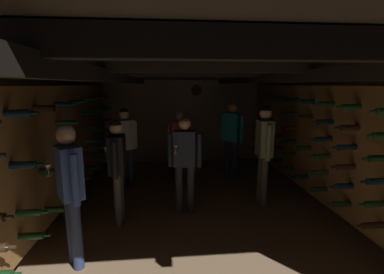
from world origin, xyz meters
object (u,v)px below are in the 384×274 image
(person_guest_far_left, at_px, (125,141))
(person_guest_far_right, at_px, (232,133))
(wine_crate_stack, at_px, (189,153))
(person_host_center, at_px, (185,156))
(person_guest_near_left, at_px, (70,183))
(person_guest_mid_right, at_px, (264,145))
(display_bottle, at_px, (186,129))
(person_guest_mid_left, at_px, (117,163))
(person_guest_rear_center, at_px, (180,140))

(person_guest_far_left, height_order, person_guest_far_right, person_guest_far_right)
(wine_crate_stack, distance_m, person_host_center, 2.28)
(wine_crate_stack, xyz_separation_m, person_guest_far_left, (-1.34, -1.05, 0.53))
(person_guest_far_right, distance_m, person_guest_near_left, 3.74)
(person_host_center, distance_m, person_guest_mid_right, 1.39)
(person_host_center, bearing_deg, person_guest_mid_right, 9.30)
(person_guest_mid_right, bearing_deg, person_guest_near_left, -152.33)
(person_host_center, relative_size, person_guest_near_left, 0.96)
(person_guest_mid_right, relative_size, person_guest_far_left, 1.06)
(display_bottle, relative_size, person_guest_far_right, 0.20)
(person_guest_mid_right, bearing_deg, person_guest_far_right, 99.83)
(display_bottle, xyz_separation_m, person_host_center, (-0.19, -2.16, -0.08))
(person_guest_far_right, relative_size, person_guest_mid_left, 1.09)
(wine_crate_stack, distance_m, display_bottle, 0.59)
(person_guest_mid_right, height_order, person_guest_mid_left, person_guest_mid_right)
(display_bottle, distance_m, person_host_center, 2.17)
(person_guest_mid_left, bearing_deg, person_guest_rear_center, 58.98)
(wine_crate_stack, height_order, person_host_center, person_host_center)
(wine_crate_stack, height_order, person_guest_far_right, person_guest_far_right)
(wine_crate_stack, xyz_separation_m, person_guest_near_left, (-1.62, -3.41, 0.55))
(wine_crate_stack, bearing_deg, person_guest_rear_center, -108.32)
(person_guest_far_right, height_order, person_guest_rear_center, person_guest_far_right)
(person_host_center, distance_m, person_guest_rear_center, 1.45)
(wine_crate_stack, distance_m, person_guest_far_left, 1.78)
(person_guest_rear_center, bearing_deg, person_guest_near_left, -117.21)
(display_bottle, distance_m, person_guest_mid_left, 2.68)
(wine_crate_stack, bearing_deg, person_guest_mid_left, -117.38)
(wine_crate_stack, relative_size, person_guest_far_left, 0.55)
(person_guest_mid_left, height_order, person_guest_rear_center, person_guest_mid_left)
(person_guest_far_right, xyz_separation_m, person_guest_mid_left, (-2.14, -1.82, -0.10))
(person_guest_far_left, xyz_separation_m, person_guest_rear_center, (1.09, 0.29, -0.06))
(wine_crate_stack, distance_m, person_guest_mid_left, 2.79)
(person_host_center, xyz_separation_m, person_guest_mid_left, (-1.01, -0.24, -0.01))
(person_host_center, bearing_deg, wine_crate_stack, 83.34)
(person_host_center, xyz_separation_m, person_guest_far_left, (-1.09, 1.16, 0.03))
(wine_crate_stack, height_order, display_bottle, display_bottle)
(person_guest_near_left, bearing_deg, person_guest_mid_right, 27.67)
(person_guest_far_left, distance_m, person_guest_rear_center, 1.13)
(person_guest_mid_left, bearing_deg, wine_crate_stack, 62.62)
(person_guest_rear_center, bearing_deg, person_guest_mid_right, -41.96)
(person_guest_mid_right, xyz_separation_m, person_guest_rear_center, (-1.36, 1.23, -0.13))
(wine_crate_stack, bearing_deg, person_guest_far_right, -35.42)
(person_guest_far_left, bearing_deg, person_guest_rear_center, 14.95)
(display_bottle, height_order, person_guest_far_left, person_guest_far_left)
(display_bottle, bearing_deg, person_guest_mid_left, -116.63)
(person_guest_mid_right, height_order, person_guest_near_left, person_guest_mid_right)
(wine_crate_stack, relative_size, person_guest_far_right, 0.53)
(person_host_center, distance_m, person_guest_far_left, 1.59)
(person_guest_mid_right, distance_m, person_guest_far_right, 1.38)
(display_bottle, relative_size, person_host_center, 0.22)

